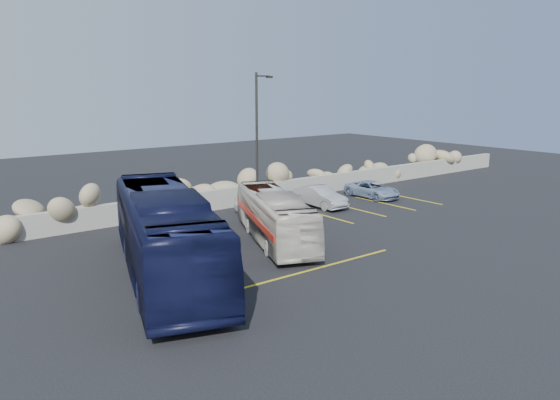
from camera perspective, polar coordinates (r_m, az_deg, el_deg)
ground at (r=22.98m, az=6.33°, el=-6.69°), size 90.00×90.00×0.00m
seawall at (r=32.22m, az=-8.59°, el=-0.23°), size 60.00×0.40×1.20m
riprap_pile at (r=33.12m, az=-9.64°, el=1.30°), size 54.00×2.80×2.60m
parking_lines at (r=29.93m, az=5.36°, el=-2.25°), size 18.16×9.36×0.01m
lamppost at (r=30.90m, az=-2.35°, el=6.32°), size 1.14×0.18×8.00m
vintage_bus at (r=25.86m, az=-0.56°, el=-1.76°), size 5.12×8.66×2.38m
tour_coach at (r=21.44m, az=-11.88°, el=-3.51°), size 6.45×12.45×3.39m
car_a at (r=30.71m, az=-2.11°, el=-0.64°), size 1.56×3.75×1.27m
car_b at (r=33.40m, az=4.23°, el=0.36°), size 1.41×3.87×1.27m
car_d at (r=36.57m, az=9.63°, el=1.09°), size 1.84×3.91×1.08m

